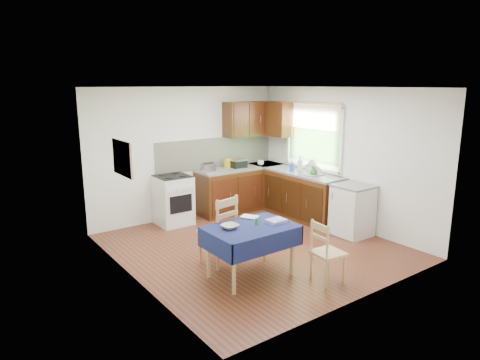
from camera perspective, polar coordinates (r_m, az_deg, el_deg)
floor at (r=6.95m, az=1.88°, el=-8.87°), size 4.20×4.20×0.00m
ceiling at (r=6.46m, az=2.04°, el=12.23°), size 4.00×4.20×0.02m
wall_back at (r=8.32m, az=-6.98°, el=3.61°), size 4.00×0.02×2.50m
wall_front at (r=5.14m, az=16.49°, el=-2.52°), size 4.00×0.02×2.50m
wall_left at (r=5.61m, az=-14.37°, el=-1.13°), size 0.02×4.20×2.50m
wall_right at (r=7.96m, az=13.42°, el=2.94°), size 0.02×4.20×2.50m
base_cabinets at (r=8.56m, az=3.92°, el=-1.68°), size 1.90×2.30×0.86m
worktop_back at (r=8.69m, az=0.12°, el=1.62°), size 1.90×0.60×0.04m
worktop_right at (r=8.24m, az=8.51°, el=0.86°), size 0.60×1.70×0.04m
worktop_corner at (r=9.08m, az=3.43°, el=2.08°), size 0.60×0.60×0.04m
splashback at (r=8.64m, az=-3.15°, el=3.69°), size 2.70×0.02×0.60m
upper_cabinets at (r=8.84m, az=2.63°, el=8.15°), size 1.20×0.85×0.70m
stove at (r=8.00m, az=-8.90°, el=-2.62°), size 0.60×0.61×0.92m
window at (r=8.35m, az=9.78°, el=6.33°), size 0.04×1.48×1.26m
fridge at (r=7.57m, az=14.76°, el=-3.92°), size 0.58×0.60×0.89m
corkboard at (r=5.83m, az=-15.40°, el=2.82°), size 0.04×0.62×0.47m
dining_table at (r=5.74m, az=1.43°, el=-7.23°), size 1.17×0.79×0.70m
chair_far at (r=6.14m, az=-2.65°, el=-6.46°), size 0.52×0.52×1.02m
chair_near at (r=5.72m, az=11.37°, el=-9.17°), size 0.41×0.41×0.84m
toaster at (r=8.14m, az=-4.23°, el=1.61°), size 0.26×0.16×0.20m
sandwich_press at (r=8.63m, az=-0.26°, el=2.25°), size 0.30×0.26×0.18m
sauce_bottle at (r=8.50m, az=-0.29°, el=2.17°), size 0.04×0.04×0.20m
yellow_packet at (r=8.61m, az=-1.65°, el=2.25°), size 0.15×0.11×0.18m
dish_rack at (r=8.05m, az=9.65°, el=0.85°), size 0.40×0.30×0.19m
kettle at (r=8.12m, az=9.59°, el=1.71°), size 0.17×0.17×0.29m
cup at (r=8.86m, az=2.78°, el=2.29°), size 0.17×0.17×0.10m
soap_bottle_a at (r=8.27m, az=8.01°, el=2.14°), size 0.17×0.17×0.31m
soap_bottle_b at (r=8.36m, az=6.97°, el=1.88°), size 0.12×0.12×0.19m
soap_bottle_c at (r=7.99m, az=9.78°, el=1.20°), size 0.18×0.18×0.17m
plate_bowl at (r=5.63m, az=-1.36°, el=-6.21°), size 0.24×0.24×0.05m
book at (r=6.00m, az=0.99°, el=-5.17°), size 0.27×0.29×0.02m
spice_jar at (r=5.77m, az=2.24°, el=-5.51°), size 0.05×0.05×0.09m
tea_towel at (r=5.88m, az=4.87°, el=-5.46°), size 0.26×0.20×0.05m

